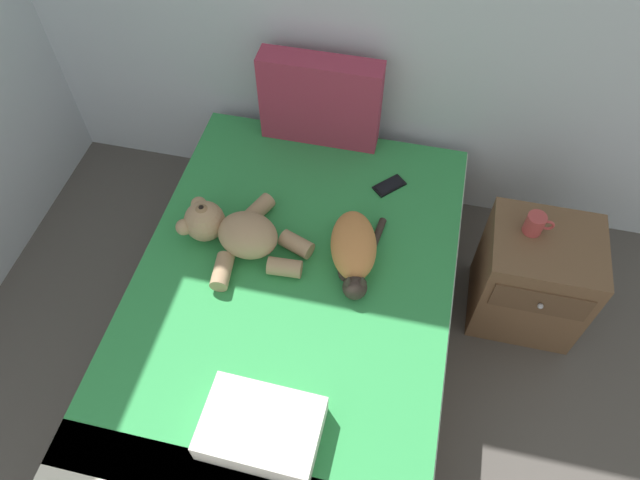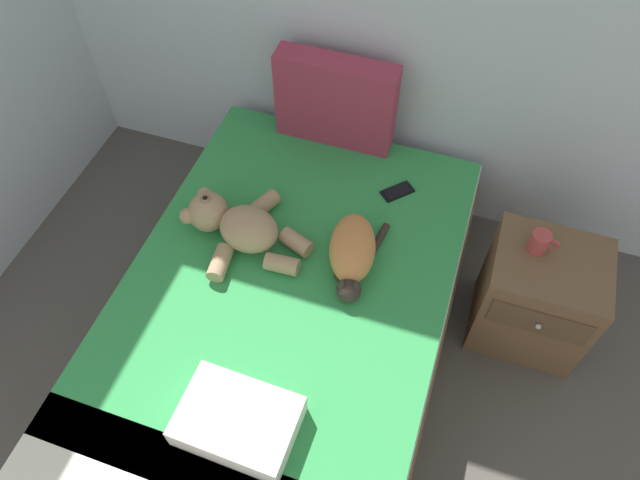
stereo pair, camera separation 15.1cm
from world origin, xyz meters
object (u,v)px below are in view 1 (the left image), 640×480
(cat, at_px, (354,249))
(teddy_bear, at_px, (236,232))
(cell_phone, at_px, (389,186))
(patterned_cushion, at_px, (320,101))
(nightstand, at_px, (532,278))
(bed, at_px, (291,322))
(throw_pillow, at_px, (262,428))
(mug, at_px, (535,224))

(cat, xyz_separation_m, teddy_bear, (-0.50, -0.03, 0.01))
(cell_phone, bearing_deg, patterned_cushion, 146.68)
(teddy_bear, height_order, cell_phone, teddy_bear)
(teddy_bear, xyz_separation_m, cell_phone, (0.59, 0.46, -0.08))
(teddy_bear, bearing_deg, cell_phone, 38.38)
(teddy_bear, distance_m, nightstand, 1.35)
(teddy_bear, distance_m, cell_phone, 0.75)
(cat, height_order, nightstand, cat)
(bed, distance_m, cell_phone, 0.77)
(patterned_cushion, xyz_separation_m, teddy_bear, (-0.20, -0.72, -0.14))
(bed, bearing_deg, nightstand, 23.24)
(bed, height_order, nightstand, nightstand)
(patterned_cushion, relative_size, cell_phone, 3.60)
(patterned_cushion, bearing_deg, teddy_bear, -105.83)
(cell_phone, bearing_deg, teddy_bear, -141.62)
(cat, xyz_separation_m, nightstand, (0.80, 0.22, -0.28))
(bed, relative_size, nightstand, 3.57)
(teddy_bear, xyz_separation_m, throw_pillow, (0.33, -0.76, -0.03))
(patterned_cushion, bearing_deg, nightstand, -23.28)
(bed, bearing_deg, patterned_cushion, 94.55)
(mug, bearing_deg, patterned_cushion, 157.09)
(teddy_bear, bearing_deg, bed, -34.85)
(bed, distance_m, cat, 0.45)
(cat, relative_size, nightstand, 0.79)
(cat, xyz_separation_m, cell_phone, (0.09, 0.44, -0.07))
(teddy_bear, bearing_deg, nightstand, 10.76)
(patterned_cushion, height_order, nightstand, patterned_cushion)
(cat, bearing_deg, throw_pillow, -102.12)
(cell_phone, height_order, mug, mug)
(mug, bearing_deg, nightstand, -27.65)
(bed, bearing_deg, mug, 27.12)
(cat, distance_m, cell_phone, 0.45)
(cell_phone, relative_size, throw_pillow, 0.39)
(teddy_bear, height_order, nightstand, teddy_bear)
(throw_pillow, distance_m, nightstand, 1.42)
(cell_phone, bearing_deg, nightstand, -17.09)
(cat, bearing_deg, mug, 20.08)
(patterned_cushion, distance_m, throw_pillow, 1.49)
(patterned_cushion, height_order, teddy_bear, patterned_cushion)
(bed, distance_m, mug, 1.11)
(cat, bearing_deg, cell_phone, 78.65)
(cell_phone, bearing_deg, mug, -15.61)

